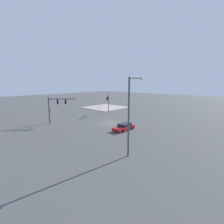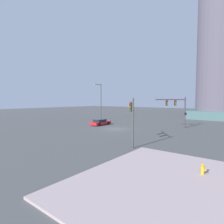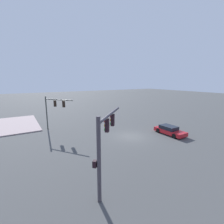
{
  "view_description": "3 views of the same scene",
  "coord_description": "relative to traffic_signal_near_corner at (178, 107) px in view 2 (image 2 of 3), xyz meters",
  "views": [
    {
      "loc": [
        -23.9,
        25.83,
        8.66
      ],
      "look_at": [
        -0.66,
        0.16,
        2.52
      ],
      "focal_mm": 27.13,
      "sensor_mm": 36.0,
      "label": 1
    },
    {
      "loc": [
        19.39,
        -25.91,
        5.09
      ],
      "look_at": [
        0.53,
        -1.67,
        3.11
      ],
      "focal_mm": 29.57,
      "sensor_mm": 36.0,
      "label": 2
    },
    {
      "loc": [
        13.32,
        17.13,
        7.72
      ],
      "look_at": [
        2.69,
        -0.56,
        3.64
      ],
      "focal_mm": 26.06,
      "sensor_mm": 36.0,
      "label": 3
    }
  ],
  "objects": [
    {
      "name": "ground_plane",
      "position": [
        -8.33,
        -7.87,
        -3.83
      ],
      "size": [
        185.05,
        185.05,
        0.0
      ],
      "primitive_type": "plane",
      "color": "#474949"
    },
    {
      "name": "sidewalk_corner",
      "position": [
        7.94,
        -23.08,
        -3.75
      ],
      "size": [
        12.2,
        12.54,
        0.15
      ],
      "primitive_type": "cube",
      "color": "#A49091",
      "rests_on": "ground"
    },
    {
      "name": "traffic_signal_near_corner",
      "position": [
        0.0,
        0.0,
        0.0
      ],
      "size": [
        4.42,
        4.15,
        5.65
      ],
      "rotation": [
        0.0,
        0.0,
        -2.36
      ],
      "color": "#3F3B44",
      "rests_on": "ground"
    },
    {
      "name": "traffic_signal_opposite_side",
      "position": [
        0.06,
        -15.99,
        -0.09
      ],
      "size": [
        3.12,
        4.15,
        5.3
      ],
      "rotation": [
        0.0,
        0.0,
        2.21
      ],
      "color": "#3F433F",
      "rests_on": "ground"
    },
    {
      "name": "streetlamp_curved_arm",
      "position": [
        -21.03,
        2.47,
        1.45
      ],
      "size": [
        0.8,
        2.37,
        9.25
      ],
      "rotation": [
        0.0,
        0.0,
        -1.81
      ],
      "color": "#3C4340",
      "rests_on": "ground"
    },
    {
      "name": "sedan_car_approaching",
      "position": [
        -13.76,
        -5.74,
        -3.25
      ],
      "size": [
        1.97,
        4.57,
        1.21
      ],
      "rotation": [
        0.0,
        0.0,
        1.58
      ],
      "color": "red",
      "rests_on": "ground"
    },
    {
      "name": "fire_hydrant_on_curb",
      "position": [
        8.46,
        -20.58,
        -3.34
      ],
      "size": [
        0.33,
        0.22,
        0.71
      ],
      "color": "gold",
      "rests_on": "sidewalk_corner"
    }
  ]
}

